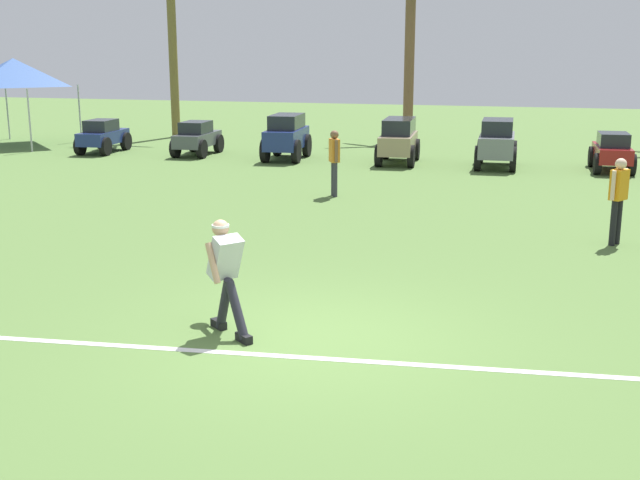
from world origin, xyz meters
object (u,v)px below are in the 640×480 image
(parked_car_slot_a, at_px, (103,136))
(palm_tree_left_of_centre, at_px, (410,52))
(frisbee_thrower, at_px, (226,271))
(parked_car_slot_b, at_px, (197,138))
(parked_car_slot_f, at_px, (612,151))
(teammate_near_sideline, at_px, (618,193))
(palm_tree_far_left, at_px, (172,36))
(parked_car_slot_d, at_px, (398,139))
(parked_car_slot_c, at_px, (287,136))
(event_tent, at_px, (14,72))
(parked_car_slot_e, at_px, (497,142))
(teammate_midfield, at_px, (334,157))
(frisbee_in_flight, at_px, (217,261))

(parked_car_slot_a, xyz_separation_m, palm_tree_left_of_centre, (9.21, 6.59, 2.70))
(frisbee_thrower, height_order, parked_car_slot_b, frisbee_thrower)
(palm_tree_left_of_centre, bearing_deg, parked_car_slot_f, -43.39)
(parked_car_slot_f, relative_size, palm_tree_left_of_centre, 0.39)
(teammate_near_sideline, xyz_separation_m, palm_tree_far_left, (-15.14, 14.10, 2.91))
(palm_tree_far_left, bearing_deg, parked_car_slot_d, -26.77)
(parked_car_slot_d, xyz_separation_m, palm_tree_far_left, (-9.64, 4.86, 3.13))
(teammate_near_sideline, bearing_deg, palm_tree_far_left, 137.05)
(parked_car_slot_b, relative_size, parked_car_slot_c, 0.92)
(parked_car_slot_c, distance_m, event_tent, 10.61)
(palm_tree_far_left, xyz_separation_m, event_tent, (-4.28, -3.93, -1.28))
(parked_car_slot_a, xyz_separation_m, parked_car_slot_e, (12.88, -0.03, 0.18))
(parked_car_slot_a, height_order, parked_car_slot_e, parked_car_slot_e)
(palm_tree_far_left, bearing_deg, palm_tree_left_of_centre, 10.08)
(parked_car_slot_f, bearing_deg, palm_tree_left_of_centre, 136.61)
(teammate_near_sideline, xyz_separation_m, teammate_midfield, (-6.03, 3.32, 0.00))
(parked_car_slot_d, bearing_deg, palm_tree_far_left, 153.23)
(parked_car_slot_b, relative_size, palm_tree_left_of_centre, 0.39)
(parked_car_slot_f, height_order, event_tent, event_tent)
(parked_car_slot_e, bearing_deg, teammate_near_sideline, -74.15)
(teammate_midfield, bearing_deg, parked_car_slot_c, 117.39)
(parked_car_slot_c, xyz_separation_m, palm_tree_far_left, (-6.12, 4.98, 3.11))
(teammate_midfield, height_order, parked_car_slot_d, teammate_midfield)
(frisbee_thrower, bearing_deg, parked_car_slot_c, 104.74)
(frisbee_thrower, height_order, teammate_near_sideline, teammate_near_sideline)
(teammate_midfield, relative_size, parked_car_slot_e, 0.66)
(event_tent, bearing_deg, parked_car_slot_b, -6.61)
(parked_car_slot_f, xyz_separation_m, event_tent, (-20.06, 0.99, 2.01))
(frisbee_in_flight, height_order, parked_car_slot_c, parked_car_slot_c)
(parked_car_slot_c, bearing_deg, event_tent, 174.21)
(teammate_near_sideline, relative_size, parked_car_slot_f, 0.70)
(parked_car_slot_b, bearing_deg, parked_car_slot_e, -1.59)
(parked_car_slot_d, distance_m, palm_tree_far_left, 11.24)
(palm_tree_left_of_centre, height_order, event_tent, palm_tree_left_of_centre)
(event_tent, bearing_deg, frisbee_in_flight, -48.19)
(parked_car_slot_a, bearing_deg, teammate_midfield, -31.48)
(parked_car_slot_b, relative_size, parked_car_slot_e, 0.94)
(parked_car_slot_f, bearing_deg, parked_car_slot_c, -179.62)
(palm_tree_far_left, bearing_deg, parked_car_slot_e, -21.83)
(parked_car_slot_a, relative_size, parked_car_slot_e, 0.95)
(frisbee_thrower, relative_size, parked_car_slot_f, 0.64)
(frisbee_in_flight, relative_size, teammate_near_sideline, 0.18)
(parked_car_slot_b, distance_m, palm_tree_left_of_centre, 9.09)
(parked_car_slot_a, height_order, palm_tree_left_of_centre, palm_tree_left_of_centre)
(teammate_near_sideline, height_order, parked_car_slot_f, teammate_near_sideline)
(frisbee_thrower, xyz_separation_m, parked_car_slot_d, (-0.47, 15.31, -0.08))
(parked_car_slot_a, xyz_separation_m, parked_car_slot_b, (3.30, 0.23, 0.00))
(frisbee_in_flight, relative_size, parked_car_slot_b, 0.12)
(parked_car_slot_d, bearing_deg, parked_car_slot_b, 179.20)
(teammate_near_sideline, bearing_deg, frisbee_in_flight, -133.89)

